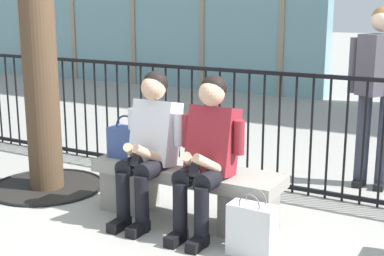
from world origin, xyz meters
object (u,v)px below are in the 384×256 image
Objects in this scene: seated_person_with_phone at (150,142)px; bystander_at_railing at (378,84)px; stone_bench at (186,188)px; shopping_bag at (252,230)px; seated_person_companion at (207,151)px; handbag_on_bench at (126,142)px.

bystander_at_railing is (1.40, 1.75, 0.35)m from seated_person_with_phone.
stone_bench is 0.81m from shopping_bag.
shopping_bag is at bearing -24.16° from seated_person_companion.
seated_person_with_phone is 1.00× the size of seated_person_companion.
handbag_on_bench is (-0.84, 0.12, -0.06)m from seated_person_companion.
handbag_on_bench is at bearing -179.01° from stone_bench.
seated_person_companion is 3.29× the size of handbag_on_bench.
bystander_at_railing is (1.13, 1.62, 0.73)m from stone_bench.
seated_person_with_phone reaches higher than handbag_on_bench.
seated_person_with_phone is 1.11m from shopping_bag.
seated_person_companion is 2.57× the size of shopping_bag.
stone_bench is 0.48m from seated_person_companion.
seated_person_companion is 0.69m from shopping_bag.
shopping_bag reaches higher than stone_bench.
seated_person_with_phone is at bearing 180.00° from seated_person_companion.
seated_person_with_phone is 2.26m from bystander_at_railing.
bystander_at_railing reaches higher than seated_person_with_phone.
shopping_bag is at bearing -101.67° from bystander_at_railing.
handbag_on_bench is 1.41m from shopping_bag.
seated_person_companion is (0.26, -0.13, 0.38)m from stone_bench.
shopping_bag is (1.31, -0.33, -0.40)m from handbag_on_bench.
handbag_on_bench is at bearing 165.90° from shopping_bag.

